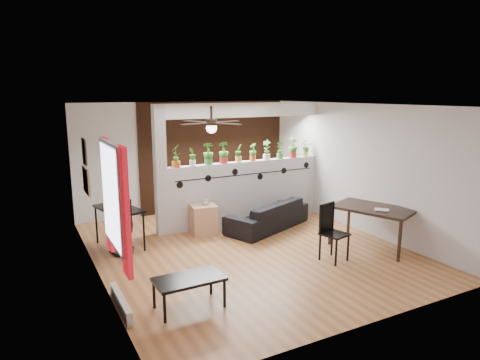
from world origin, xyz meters
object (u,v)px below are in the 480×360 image
object	(u,v)px
potted_plant_1	(192,156)
potted_plant_9	(305,148)
computer_desk	(119,212)
dining_table	(373,211)
potted_plant_0	(176,155)
coffee_table	(189,281)
potted_plant_3	(224,152)
potted_plant_4	(239,152)
ceiling_fan	(211,124)
cup	(205,202)
potted_plant_2	(208,153)
potted_plant_6	(267,149)
cube_shelf	(203,220)
potted_plant_8	(293,147)
office_chair	(122,230)
potted_plant_5	(253,151)
folding_chair	(330,227)
sofa	(267,215)
potted_plant_7	(280,149)

from	to	relation	value
potted_plant_1	potted_plant_9	world-z (taller)	potted_plant_1
computer_desk	dining_table	distance (m)	4.65
potted_plant_0	coffee_table	bearing A→B (deg)	-107.01
potted_plant_3	potted_plant_4	bearing A→B (deg)	-0.00
ceiling_fan	cup	xyz separation A→B (m)	(0.49, 1.44, -1.66)
potted_plant_2	potted_plant_6	distance (m)	1.40
potted_plant_9	cube_shelf	size ratio (longest dim) A/B	0.62
potted_plant_4	potted_plant_8	xyz separation A→B (m)	(1.40, 0.00, 0.03)
ceiling_fan	cube_shelf	xyz separation A→B (m)	(0.44, 1.44, -2.01)
potted_plant_6	office_chair	distance (m)	3.62
cup	dining_table	world-z (taller)	dining_table
potted_plant_0	dining_table	xyz separation A→B (m)	(2.88, -2.49, -0.92)
potted_plant_5	folding_chair	size ratio (longest dim) A/B	0.39
potted_plant_9	folding_chair	distance (m)	3.09
sofa	potted_plant_8	bearing A→B (deg)	-170.44
potted_plant_8	computer_desk	size ratio (longest dim) A/B	0.40
potted_plant_8	computer_desk	bearing A→B (deg)	-175.21
cube_shelf	cup	xyz separation A→B (m)	(0.05, 0.00, 0.35)
potted_plant_3	cube_shelf	size ratio (longest dim) A/B	0.77
potted_plant_2	computer_desk	distance (m)	2.18
potted_plant_6	potted_plant_7	size ratio (longest dim) A/B	1.11
potted_plant_8	cube_shelf	world-z (taller)	potted_plant_8
potted_plant_0	cube_shelf	distance (m)	1.41
sofa	office_chair	bearing A→B (deg)	-22.45
potted_plant_5	potted_plant_6	distance (m)	0.35
potted_plant_1	potted_plant_4	size ratio (longest dim) A/B	0.96
potted_plant_1	potted_plant_0	bearing A→B (deg)	180.00
ceiling_fan	potted_plant_9	xyz separation A→B (m)	(3.18, 1.80, -0.77)
potted_plant_0	coffee_table	xyz separation A→B (m)	(-0.94, -3.08, -1.22)
folding_chair	office_chair	bearing A→B (deg)	146.74
potted_plant_2	potted_plant_5	size ratio (longest dim) A/B	1.20
coffee_table	potted_plant_2	bearing A→B (deg)	61.89
potted_plant_2	cube_shelf	size ratio (longest dim) A/B	0.77
potted_plant_4	cup	distance (m)	1.35
potted_plant_1	computer_desk	world-z (taller)	potted_plant_1
potted_plant_5	computer_desk	world-z (taller)	potted_plant_5
potted_plant_1	potted_plant_7	distance (m)	2.11
potted_plant_0	sofa	distance (m)	2.29
potted_plant_1	potted_plant_7	world-z (taller)	potted_plant_7
potted_plant_7	sofa	xyz separation A→B (m)	(-0.70, -0.64, -1.28)
potted_plant_0	potted_plant_6	size ratio (longest dim) A/B	1.06
potted_plant_0	office_chair	world-z (taller)	potted_plant_0
potted_plant_0	potted_plant_4	xyz separation A→B (m)	(1.40, -0.00, -0.04)
potted_plant_2	office_chair	distance (m)	2.37
ceiling_fan	potted_plant_8	world-z (taller)	ceiling_fan
potted_plant_8	cup	size ratio (longest dim) A/B	3.55
computer_desk	ceiling_fan	bearing A→B (deg)	-50.01
ceiling_fan	potted_plant_6	xyz separation A→B (m)	(2.13, 1.80, -0.73)
potted_plant_4	dining_table	size ratio (longest dim) A/B	0.24
cube_shelf	dining_table	world-z (taller)	dining_table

